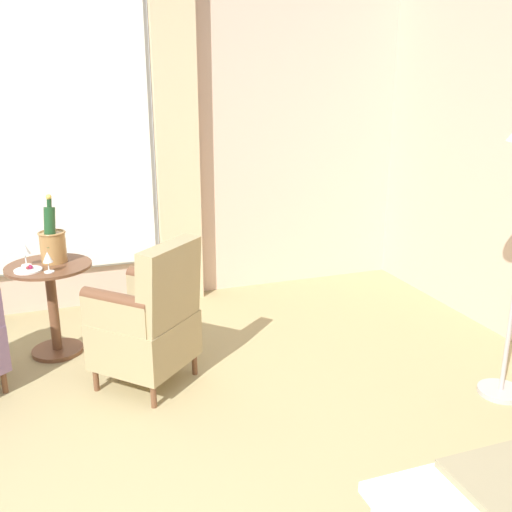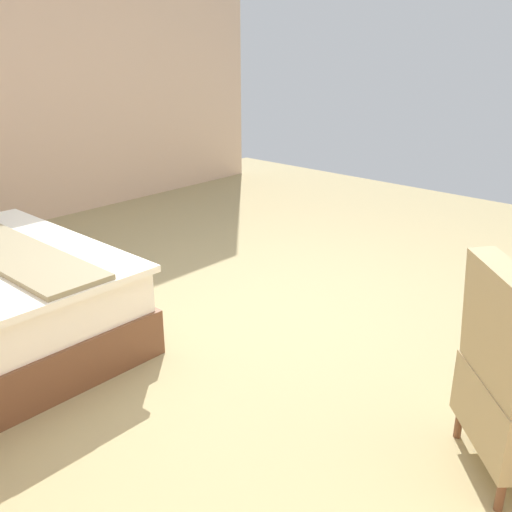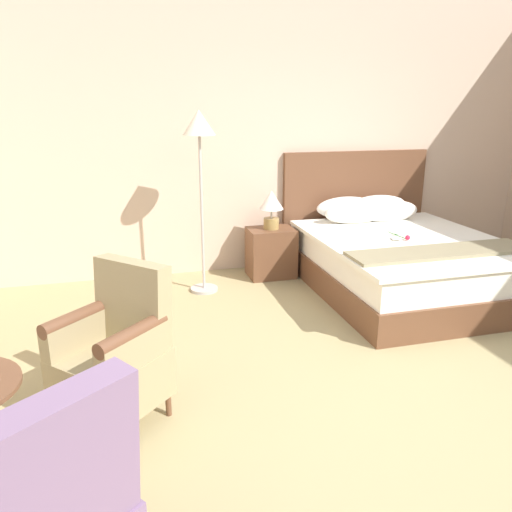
% 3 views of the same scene
% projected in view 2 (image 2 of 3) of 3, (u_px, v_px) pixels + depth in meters
% --- Properties ---
extents(ground_plane, '(8.06, 8.06, 0.00)m').
position_uv_depth(ground_plane, '(276.00, 319.00, 3.89)').
color(ground_plane, tan).
extents(wall_far_side, '(0.12, 6.25, 3.04)m').
position_uv_depth(wall_far_side, '(11.00, 69.00, 5.44)').
color(wall_far_side, beige).
rests_on(wall_far_side, ground).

